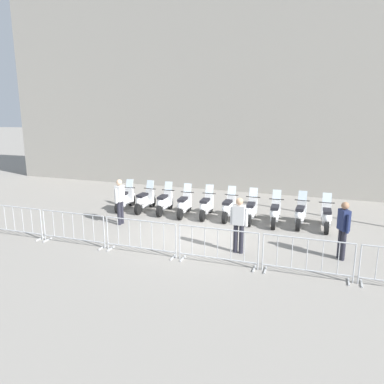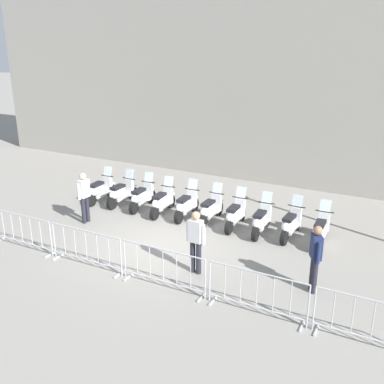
{
  "view_description": "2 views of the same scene",
  "coord_description": "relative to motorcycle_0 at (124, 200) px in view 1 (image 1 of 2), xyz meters",
  "views": [
    {
      "loc": [
        1.62,
        -12.25,
        4.41
      ],
      "look_at": [
        -0.58,
        1.97,
        1.09
      ],
      "focal_mm": 35.19,
      "sensor_mm": 36.0,
      "label": 1
    },
    {
      "loc": [
        4.31,
        -11.28,
        5.85
      ],
      "look_at": [
        0.18,
        2.17,
        0.98
      ],
      "focal_mm": 41.34,
      "sensor_mm": 36.0,
      "label": 2
    }
  ],
  "objects": [
    {
      "name": "barrier_segment_4",
      "position": [
        6.84,
        -5.52,
        0.07
      ],
      "size": [
        2.29,
        0.82,
        1.07
      ],
      "color": "#B2B5B7",
      "rests_on": "ground"
    },
    {
      "name": "barrier_segment_3",
      "position": [
        4.47,
        -5.09,
        0.07
      ],
      "size": [
        2.29,
        0.82,
        1.07
      ],
      "color": "#B2B5B7",
      "rests_on": "ground"
    },
    {
      "name": "motorcycle_7",
      "position": [
        6.28,
        -1.17,
        0.0
      ],
      "size": [
        0.62,
        1.72,
        1.24
      ],
      "color": "black",
      "rests_on": "ground"
    },
    {
      "name": "motorcycle_3",
      "position": [
        2.69,
        -0.51,
        0.0
      ],
      "size": [
        0.59,
        1.72,
        1.24
      ],
      "color": "black",
      "rests_on": "ground"
    },
    {
      "name": "barrier_segment_0",
      "position": [
        -2.66,
        -3.78,
        0.07
      ],
      "size": [
        2.29,
        0.82,
        1.07
      ],
      "color": "#B2B5B7",
      "rests_on": "ground"
    },
    {
      "name": "motorcycle_0",
      "position": [
        0.0,
        0.0,
        0.0
      ],
      "size": [
        0.62,
        1.72,
        1.24
      ],
      "color": "black",
      "rests_on": "ground"
    },
    {
      "name": "officer_mid_plaza",
      "position": [
        5.02,
        -4.13,
        0.53
      ],
      "size": [
        0.54,
        0.3,
        1.73
      ],
      "color": "#23232D",
      "rests_on": "ground"
    },
    {
      "name": "motorcycle_2",
      "position": [
        1.81,
        -0.25,
        0.0
      ],
      "size": [
        0.61,
        1.72,
        1.24
      ],
      "color": "black",
      "rests_on": "ground"
    },
    {
      "name": "motorcycle_6",
      "position": [
        5.4,
        -0.94,
        0.0
      ],
      "size": [
        0.61,
        1.72,
        1.24
      ],
      "color": "black",
      "rests_on": "ground"
    },
    {
      "name": "barrier_segment_2",
      "position": [
        2.09,
        -4.65,
        0.07
      ],
      "size": [
        2.29,
        0.82,
        1.07
      ],
      "color": "#B2B5B7",
      "rests_on": "ground"
    },
    {
      "name": "motorcycle_4",
      "position": [
        3.6,
        -0.59,
        0.0
      ],
      "size": [
        0.61,
        1.72,
        1.24
      ],
      "color": "black",
      "rests_on": "ground"
    },
    {
      "name": "officer_near_row_end",
      "position": [
        0.51,
        -1.94,
        0.53
      ],
      "size": [
        0.3,
        0.54,
        1.73
      ],
      "color": "#23232D",
      "rests_on": "ground"
    },
    {
      "name": "officer_by_barriers",
      "position": [
        8.01,
        -4.16,
        0.53
      ],
      "size": [
        0.31,
        0.53,
        1.73
      ],
      "color": "#23232D",
      "rests_on": "ground"
    },
    {
      "name": "motorcycle_9",
      "position": [
        8.09,
        -1.41,
        0.0
      ],
      "size": [
        0.62,
        1.72,
        1.24
      ],
      "color": "black",
      "rests_on": "ground"
    },
    {
      "name": "barrier_segment_1",
      "position": [
        -0.28,
        -4.21,
        0.07
      ],
      "size": [
        2.29,
        0.82,
        1.07
      ],
      "color": "#B2B5B7",
      "rests_on": "ground"
    },
    {
      "name": "motorcycle_1",
      "position": [
        0.91,
        -0.07,
        0.0
      ],
      "size": [
        0.7,
        1.71,
        1.24
      ],
      "color": "black",
      "rests_on": "ground"
    },
    {
      "name": "motorcycle_5",
      "position": [
        4.51,
        -0.72,
        0.0
      ],
      "size": [
        0.66,
        1.72,
        1.24
      ],
      "color": "black",
      "rests_on": "ground"
    },
    {
      "name": "building_facade",
      "position": [
        5.17,
        5.43,
        6.13
      ],
      "size": [
        27.97,
        7.42,
        13.16
      ],
      "primitive_type": "cube",
      "rotation": [
        0.0,
        0.0,
        -0.18
      ],
      "color": "#9E998E",
      "rests_on": "ground"
    },
    {
      "name": "ground_plane",
      "position": [
        3.66,
        -2.8,
        -0.45
      ],
      "size": [
        120.0,
        120.0,
        0.0
      ],
      "primitive_type": "plane",
      "color": "gray"
    },
    {
      "name": "motorcycle_8",
      "position": [
        7.2,
        -1.2,
        0.0
      ],
      "size": [
        0.7,
        1.71,
        1.24
      ],
      "color": "black",
      "rests_on": "ground"
    }
  ]
}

